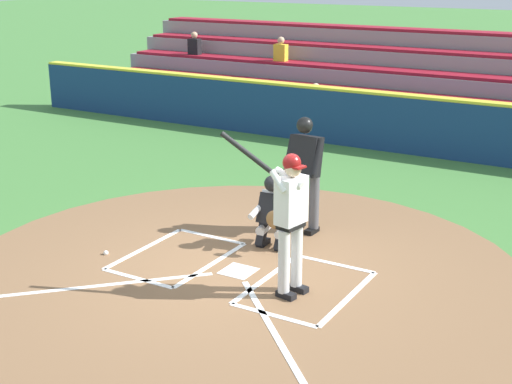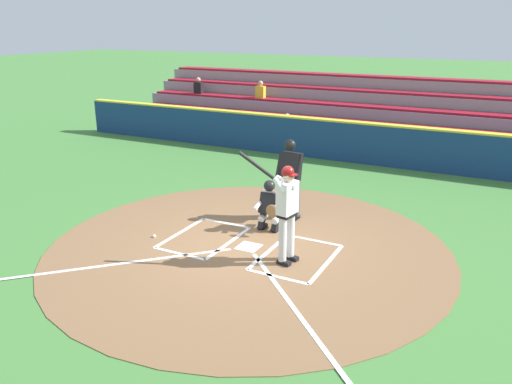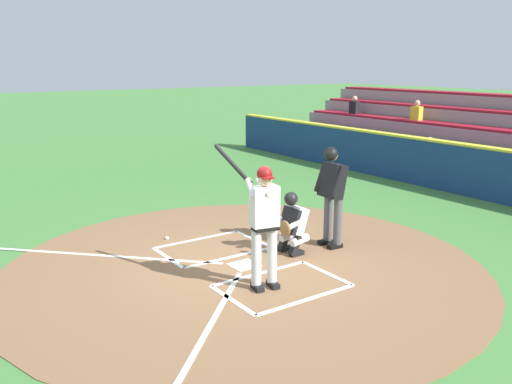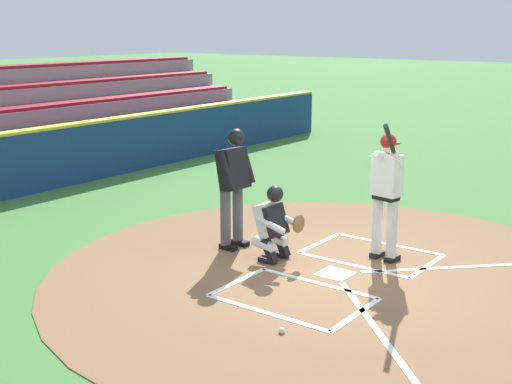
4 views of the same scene
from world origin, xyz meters
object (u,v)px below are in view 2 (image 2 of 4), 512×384
(plate_umpire, at_px, (291,173))
(baseball, at_px, (154,236))
(catcher, at_px, (270,204))
(batter, at_px, (286,207))

(plate_umpire, bearing_deg, baseball, 48.34)
(catcher, bearing_deg, plate_umpire, -97.04)
(batter, height_order, plate_umpire, batter)
(plate_umpire, bearing_deg, batter, 111.68)
(batter, relative_size, catcher, 1.88)
(batter, xyz_separation_m, plate_umpire, (0.84, -2.12, -0.02))
(batter, distance_m, catcher, 1.68)
(catcher, distance_m, plate_umpire, 0.97)
(plate_umpire, xyz_separation_m, baseball, (2.07, 2.33, -1.04))
(catcher, xyz_separation_m, baseball, (1.97, 1.49, -0.55))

